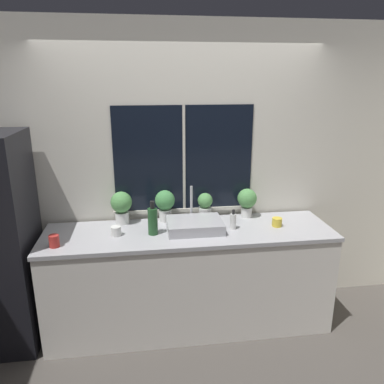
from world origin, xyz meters
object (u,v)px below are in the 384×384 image
sink (195,225)px  potted_plant_far_left (121,205)px  soap_bottle (233,221)px  potted_plant_far_right (247,200)px  mug_white (116,231)px  potted_plant_center_left (165,203)px  bottle_tall (153,221)px  potted_plant_center_right (205,205)px  mug_red (54,241)px  mug_yellow (277,222)px

sink → potted_plant_far_left: (-0.63, 0.25, 0.13)m
sink → soap_bottle: size_ratio=2.69×
potted_plant_far_right → soap_bottle: size_ratio=1.56×
potted_plant_far_left → mug_white: potted_plant_far_left is taller
potted_plant_center_left → bottle_tall: (-0.12, -0.29, -0.05)m
bottle_tall → potted_plant_far_right: bearing=18.0°
potted_plant_far_left → potted_plant_center_right: potted_plant_far_left is taller
potted_plant_far_left → potted_plant_center_right: bearing=0.0°
potted_plant_far_right → mug_white: bearing=-167.0°
bottle_tall → mug_white: bottle_tall is taller
bottle_tall → mug_red: 0.79m
sink → soap_bottle: 0.34m
potted_plant_far_left → bottle_tall: 0.40m
mug_yellow → potted_plant_center_right: bearing=156.1°
potted_plant_far_left → mug_yellow: bearing=-11.1°
potted_plant_far_left → soap_bottle: (0.97, -0.28, -0.10)m
potted_plant_far_left → mug_yellow: potted_plant_far_left is taller
mug_white → potted_plant_far_left: bearing=81.5°
potted_plant_far_left → mug_red: (-0.51, -0.44, -0.13)m
mug_white → mug_yellow: size_ratio=0.96×
sink → mug_yellow: (0.74, -0.02, -0.01)m
bottle_tall → mug_red: (-0.78, -0.14, -0.07)m
potted_plant_center_left → potted_plant_far_right: size_ratio=1.06×
mug_white → mug_yellow: 1.41m
potted_plant_center_right → potted_plant_center_left: bearing=-180.0°
potted_plant_center_left → mug_yellow: (0.98, -0.27, -0.14)m
potted_plant_center_right → bottle_tall: bearing=-149.6°
potted_plant_center_left → soap_bottle: 0.65m
potted_plant_center_left → mug_red: size_ratio=3.04×
bottle_tall → mug_white: 0.32m
potted_plant_center_left → mug_yellow: bearing=-15.3°
potted_plant_center_right → potted_plant_far_right: bearing=-0.0°
mug_white → sink: bearing=2.3°
potted_plant_far_right → mug_yellow: 0.36m
sink → mug_yellow: sink is taller
soap_bottle → mug_yellow: (0.41, 0.01, -0.04)m
potted_plant_center_right → potted_plant_far_right: 0.40m
potted_plant_far_left → soap_bottle: 1.01m
potted_plant_center_right → mug_white: bearing=-161.0°
potted_plant_far_left → mug_yellow: 1.41m
soap_bottle → bottle_tall: bearing=-178.8°
potted_plant_center_left → mug_white: bearing=-147.4°
potted_plant_center_right → bottle_tall: 0.58m
potted_plant_far_right → mug_white: (-1.21, -0.28, -0.13)m
potted_plant_center_left → potted_plant_center_right: bearing=0.0°
mug_white → mug_red: size_ratio=0.88×
sink → mug_yellow: 0.74m
potted_plant_center_left → potted_plant_far_right: 0.78m
potted_plant_center_left → bottle_tall: bearing=-113.1°
potted_plant_far_left → mug_yellow: size_ratio=3.37×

